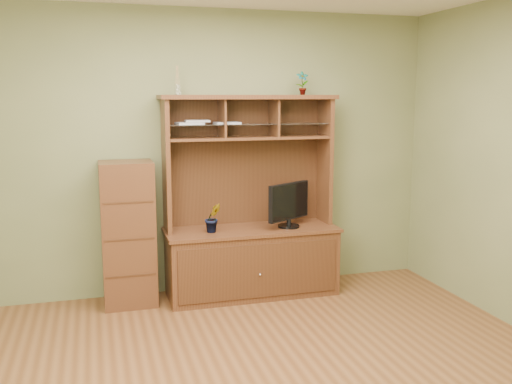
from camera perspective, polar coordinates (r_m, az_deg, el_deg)
name	(u,v)px	position (r m, az deg, el deg)	size (l,w,h in m)	color
room	(267,183)	(3.58, 1.10, 0.92)	(4.54, 4.04, 2.74)	#583319
media_hutch	(251,241)	(5.48, -0.52, -4.88)	(1.66, 0.61, 1.90)	#3F1F12
monitor	(289,204)	(5.43, 3.31, -1.21)	(0.48, 0.32, 0.43)	black
orchid_plant	(213,218)	(5.25, -4.33, -2.59)	(0.15, 0.12, 0.27)	#315B1F
top_plant	(302,83)	(5.54, 4.66, 10.81)	(0.12, 0.08, 0.22)	#2A6021
reed_diffuser	(177,83)	(5.24, -7.87, 10.71)	(0.05, 0.05, 0.26)	silver
magazines	(204,122)	(5.29, -5.21, 6.94)	(0.59, 0.20, 0.04)	#A2A2A6
side_cabinet	(128,234)	(5.30, -12.66, -4.09)	(0.47, 0.43, 1.32)	#3F1F12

